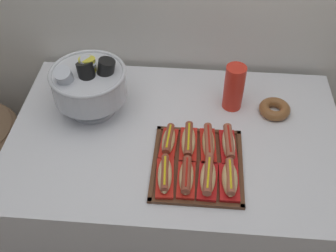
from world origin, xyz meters
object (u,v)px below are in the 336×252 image
at_px(hot_dog_7, 229,144).
at_px(hot_dog_4, 169,141).
at_px(hot_dog_5, 188,142).
at_px(cup_stack, 234,87).
at_px(punch_bowl, 89,83).
at_px(serving_tray, 197,165).
at_px(hot_dog_2, 208,178).
at_px(hot_dog_3, 230,179).
at_px(buffet_table, 175,190).
at_px(donut, 275,109).
at_px(hot_dog_0, 165,176).
at_px(hot_dog_6, 208,144).
at_px(hot_dog_1, 186,177).

bearing_deg(hot_dog_7, hot_dog_4, -179.81).
xyz_separation_m(hot_dog_5, cup_stack, (0.17, 0.26, 0.06)).
bearing_deg(hot_dog_4, punch_bowl, 150.36).
bearing_deg(hot_dog_4, serving_tray, -36.07).
xyz_separation_m(hot_dog_2, punch_bowl, (-0.48, 0.35, 0.10)).
distance_m(serving_tray, punch_bowl, 0.54).
bearing_deg(hot_dog_3, hot_dog_4, 143.93).
distance_m(buffet_table, donut, 0.57).
distance_m(hot_dog_2, hot_dog_4, 0.22).
height_order(buffet_table, hot_dog_0, hot_dog_0).
xyz_separation_m(serving_tray, hot_dog_5, (-0.04, 0.08, 0.03)).
distance_m(punch_bowl, donut, 0.76).
height_order(hot_dog_7, donut, hot_dog_7).
bearing_deg(cup_stack, hot_dog_0, -120.02).
distance_m(hot_dog_3, hot_dog_7, 0.17).
distance_m(hot_dog_0, hot_dog_6, 0.22).
bearing_deg(hot_dog_3, serving_tray, 143.93).
height_order(hot_dog_0, hot_dog_7, hot_dog_7).
relative_size(hot_dog_1, hot_dog_5, 0.94).
relative_size(hot_dog_5, donut, 1.37).
relative_size(hot_dog_5, hot_dog_6, 0.97).
height_order(hot_dog_1, hot_dog_7, hot_dog_7).
relative_size(punch_bowl, cup_stack, 1.52).
distance_m(hot_dog_0, hot_dog_3, 0.23).
height_order(buffet_table, cup_stack, cup_stack).
xyz_separation_m(buffet_table, punch_bowl, (-0.36, 0.12, 0.51)).
bearing_deg(hot_dog_6, hot_dog_2, -89.81).
bearing_deg(punch_bowl, serving_tray, -31.36).
bearing_deg(serving_tray, hot_dog_4, 143.93).
bearing_deg(hot_dog_1, donut, 48.88).
bearing_deg(hot_dog_7, cup_stack, 85.46).
height_order(hot_dog_0, punch_bowl, punch_bowl).
relative_size(hot_dog_0, punch_bowl, 0.58).
xyz_separation_m(buffet_table, hot_dog_5, (0.05, -0.07, 0.40)).
relative_size(buffet_table, cup_stack, 6.58).
distance_m(hot_dog_0, punch_bowl, 0.50).
bearing_deg(cup_stack, punch_bowl, -173.09).
bearing_deg(buffet_table, hot_dog_7, -20.04).
bearing_deg(hot_dog_0, cup_stack, 59.98).
bearing_deg(hot_dog_0, hot_dog_2, 0.19).
distance_m(hot_dog_7, punch_bowl, 0.60).
bearing_deg(buffet_table, hot_dog_3, -49.85).
relative_size(buffet_table, hot_dog_1, 8.00).
xyz_separation_m(hot_dog_4, hot_dog_7, (0.22, 0.00, 0.00)).
xyz_separation_m(hot_dog_0, punch_bowl, (-0.33, 0.35, 0.11)).
distance_m(buffet_table, serving_tray, 0.41).
height_order(hot_dog_4, cup_stack, cup_stack).
xyz_separation_m(hot_dog_2, donut, (0.27, 0.39, -0.02)).
bearing_deg(hot_dog_0, donut, 43.26).
bearing_deg(hot_dog_4, hot_dog_3, -36.07).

